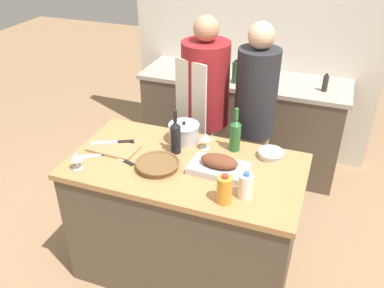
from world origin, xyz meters
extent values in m
plane|color=#9E7A56|center=(0.00, 0.00, 0.00)|extent=(12.00, 12.00, 0.00)
cube|color=brown|center=(0.00, 0.00, 0.44)|extent=(1.45, 0.78, 0.88)
cube|color=#B27F4C|center=(0.00, 0.00, 0.90)|extent=(1.50, 0.80, 0.04)
cube|color=brown|center=(0.00, 1.54, 0.45)|extent=(1.90, 0.58, 0.89)
cube|color=#ADA393|center=(0.00, 1.54, 0.91)|extent=(1.96, 0.60, 0.04)
cube|color=silver|center=(0.00, 1.89, 1.27)|extent=(2.46, 0.10, 2.55)
cube|color=#BCBCC1|center=(0.22, -0.01, 0.94)|extent=(0.37, 0.23, 0.04)
ellipsoid|color=brown|center=(0.22, -0.01, 1.00)|extent=(0.24, 0.14, 0.08)
cylinder|color=brown|center=(-0.15, -0.10, 0.94)|extent=(0.26, 0.26, 0.04)
torus|color=brown|center=(-0.15, -0.10, 0.96)|extent=(0.28, 0.28, 0.02)
cube|color=#AD7F51|center=(-0.52, -0.01, 0.93)|extent=(0.34, 0.20, 0.02)
cylinder|color=#B7B7BC|center=(-0.11, 0.27, 0.98)|extent=(0.21, 0.21, 0.12)
cylinder|color=#B7B7BC|center=(-0.11, 0.27, 1.04)|extent=(0.21, 0.21, 0.01)
sphere|color=black|center=(-0.11, 0.27, 1.06)|extent=(0.02, 0.02, 0.02)
cylinder|color=beige|center=(0.49, 0.27, 0.94)|extent=(0.16, 0.16, 0.04)
torus|color=beige|center=(0.49, 0.27, 0.96)|extent=(0.17, 0.17, 0.02)
cylinder|color=orange|center=(0.34, -0.28, 1.00)|extent=(0.09, 0.09, 0.16)
cylinder|color=red|center=(0.34, -0.28, 1.09)|extent=(0.04, 0.04, 0.02)
cylinder|color=white|center=(0.43, -0.20, 0.99)|extent=(0.08, 0.08, 0.15)
cylinder|color=#3360B2|center=(0.43, -0.20, 1.08)|extent=(0.03, 0.03, 0.02)
cylinder|color=#28662D|center=(0.25, 0.27, 1.02)|extent=(0.07, 0.07, 0.19)
cone|color=#28662D|center=(0.25, 0.27, 1.13)|extent=(0.07, 0.07, 0.04)
cylinder|color=#28662D|center=(0.25, 0.27, 1.19)|extent=(0.03, 0.03, 0.08)
cylinder|color=black|center=(-0.11, 0.11, 1.02)|extent=(0.07, 0.07, 0.19)
cone|color=black|center=(-0.11, 0.11, 1.13)|extent=(0.07, 0.07, 0.04)
cylinder|color=black|center=(-0.11, 0.11, 1.19)|extent=(0.03, 0.03, 0.08)
cylinder|color=silver|center=(-0.61, -0.28, 0.92)|extent=(0.07, 0.07, 0.00)
cylinder|color=silver|center=(-0.61, -0.28, 0.95)|extent=(0.01, 0.01, 0.06)
cone|color=silver|center=(-0.61, -0.28, 1.01)|extent=(0.08, 0.08, 0.05)
cylinder|color=silver|center=(0.06, 0.22, 0.92)|extent=(0.07, 0.07, 0.00)
cylinder|color=silver|center=(0.06, 0.22, 0.96)|extent=(0.01, 0.01, 0.06)
cone|color=silver|center=(0.06, 0.22, 1.01)|extent=(0.08, 0.08, 0.05)
cube|color=#B7B7BC|center=(-0.60, 0.02, 0.94)|extent=(0.18, 0.11, 0.01)
cube|color=black|center=(-0.47, 0.09, 0.94)|extent=(0.11, 0.07, 0.01)
cube|color=#B7B7BC|center=(-0.62, -0.13, 0.92)|extent=(0.14, 0.11, 0.01)
cube|color=black|center=(-0.52, -0.07, 0.92)|extent=(0.09, 0.07, 0.01)
cube|color=#B7B7BC|center=(-0.44, -0.09, 0.92)|extent=(0.13, 0.07, 0.01)
cube|color=black|center=(-0.34, -0.12, 0.92)|extent=(0.08, 0.05, 0.01)
cylinder|color=#234C28|center=(-0.59, 1.66, 1.00)|extent=(0.07, 0.07, 0.13)
cylinder|color=black|center=(-0.59, 1.66, 1.07)|extent=(0.03, 0.03, 0.02)
cylinder|color=#234C28|center=(-0.05, 1.38, 1.03)|extent=(0.06, 0.06, 0.20)
cylinder|color=black|center=(-0.05, 1.38, 1.14)|extent=(0.03, 0.03, 0.02)
cylinder|color=#332D28|center=(0.73, 1.46, 1.01)|extent=(0.05, 0.05, 0.14)
cylinder|color=black|center=(0.73, 1.46, 1.08)|extent=(0.02, 0.02, 0.02)
cube|color=beige|center=(-0.14, 0.80, 0.40)|extent=(0.35, 0.29, 0.80)
cylinder|color=maroon|center=(-0.14, 0.80, 1.14)|extent=(0.37, 0.37, 0.67)
sphere|color=tan|center=(-0.14, 0.80, 1.57)|extent=(0.19, 0.19, 0.19)
cube|color=silver|center=(-0.20, 0.63, 0.95)|extent=(0.28, 0.11, 0.85)
cube|color=beige|center=(0.27, 0.79, 0.40)|extent=(0.27, 0.20, 0.80)
cylinder|color=#28282D|center=(0.27, 0.79, 1.13)|extent=(0.31, 0.31, 0.66)
sphere|color=#DBAD89|center=(0.27, 0.79, 1.56)|extent=(0.19, 0.19, 0.19)
camera|label=1|loc=(0.78, -2.00, 2.36)|focal=38.00mm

